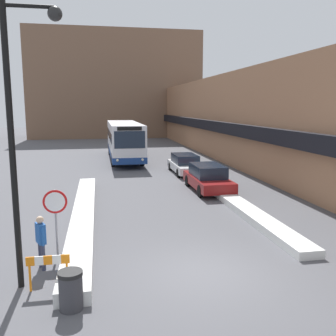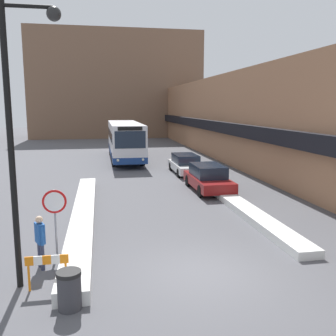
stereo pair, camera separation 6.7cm
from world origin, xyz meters
name	(u,v)px [view 2 (the right image)]	position (x,y,z in m)	size (l,w,h in m)	color
ground_plane	(202,273)	(0.00, 0.00, 0.00)	(160.00, 160.00, 0.00)	#515156
building_row_right	(237,117)	(9.97, 24.00, 3.74)	(5.50, 60.00, 7.49)	#996B4C
building_backdrop_far	(116,85)	(0.00, 50.55, 8.02)	(26.00, 8.00, 16.03)	brown
snow_bank_left	(83,215)	(-3.60, 5.98, 0.20)	(0.90, 14.52, 0.39)	silver
snow_bank_right	(233,201)	(3.60, 7.31, 0.15)	(0.90, 14.16, 0.30)	silver
city_bus	(125,140)	(-0.60, 23.80, 1.82)	(2.64, 12.21, 3.33)	silver
parked_car_front	(208,178)	(3.20, 10.32, 0.75)	(1.88, 4.64, 1.49)	maroon
parked_car_back	(186,164)	(3.20, 16.04, 0.69)	(1.81, 4.70, 1.37)	silver
stop_sign	(55,208)	(-4.29, 2.14, 1.57)	(0.76, 0.08, 2.17)	gray
street_lamp	(20,119)	(-4.77, 0.10, 4.45)	(1.46, 0.36, 7.30)	black
pedestrian	(40,237)	(-4.62, 1.17, 0.97)	(0.36, 0.49, 1.62)	#333851
trash_bin	(69,290)	(-3.62, -1.31, 0.48)	(0.59, 0.59, 0.95)	#38383D
construction_barricade	(47,266)	(-4.26, -0.22, 0.67)	(1.10, 0.06, 0.94)	orange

